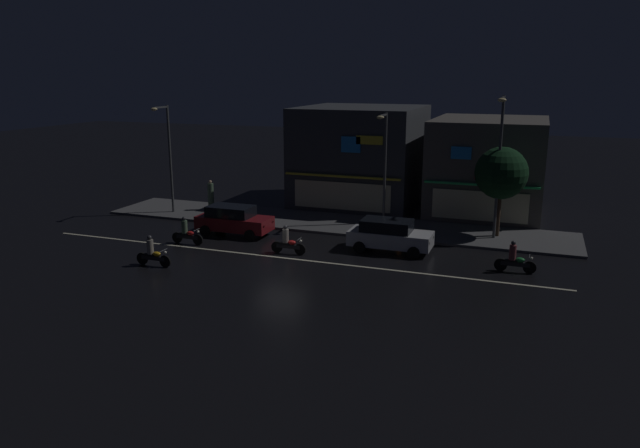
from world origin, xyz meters
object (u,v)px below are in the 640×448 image
pedestrian_on_sidewalk (211,196)px  motorcycle_opposite_lane (186,233)px  parked_car_trailing (389,235)px  motorcycle_following (287,242)px  streetlamp_west (168,150)px  motorcycle_trailing_far (514,259)px  streetlamp_east (499,157)px  motorcycle_lead (152,253)px  parked_car_near_kerb (233,220)px  streetlamp_mid (384,159)px  traffic_cone (398,240)px

pedestrian_on_sidewalk → motorcycle_opposite_lane: 7.88m
parked_car_trailing → motorcycle_following: size_ratio=2.26×
pedestrian_on_sidewalk → parked_car_trailing: (13.46, -4.88, -0.20)m
streetlamp_west → parked_car_trailing: (15.50, -3.23, -3.39)m
motorcycle_trailing_far → pedestrian_on_sidewalk: bearing=170.9°
streetlamp_west → motorcycle_trailing_far: bearing=-11.9°
streetlamp_west → motorcycle_following: size_ratio=3.66×
motorcycle_following → motorcycle_opposite_lane: bearing=-176.5°
streetlamp_east → motorcycle_lead: streetlamp_east is taller
streetlamp_west → motorcycle_trailing_far: (21.82, -4.58, -3.62)m
streetlamp_west → parked_car_trailing: size_ratio=1.62×
motorcycle_following → motorcycle_opposite_lane: (-5.90, -0.20, 0.00)m
streetlamp_west → motorcycle_opposite_lane: (4.79, -5.72, -3.62)m
parked_car_near_kerb → motorcycle_trailing_far: parked_car_near_kerb is taller
motorcycle_lead → motorcycle_following: (5.34, 4.08, 0.00)m
streetlamp_east → motorcycle_opposite_lane: bearing=-158.0°
streetlamp_mid → motorcycle_trailing_far: bearing=-38.6°
motorcycle_opposite_lane → parked_car_near_kerb: bearing=67.3°
parked_car_near_kerb → motorcycle_opposite_lane: parked_car_near_kerb is taller
pedestrian_on_sidewalk → traffic_cone: pedestrian_on_sidewalk is taller
parked_car_near_kerb → motorcycle_lead: size_ratio=2.26×
streetlamp_east → parked_car_trailing: bearing=-142.3°
pedestrian_on_sidewalk → streetlamp_east: bearing=63.9°
motorcycle_trailing_far → traffic_cone: size_ratio=3.45×
motorcycle_lead → traffic_cone: size_ratio=3.45×
streetlamp_east → pedestrian_on_sidewalk: streetlamp_east is taller
streetlamp_east → pedestrian_on_sidewalk: (-18.45, 1.02, -3.62)m
motorcycle_lead → motorcycle_following: same height
streetlamp_east → pedestrian_on_sidewalk: bearing=176.8°
pedestrian_on_sidewalk → motorcycle_trailing_far: size_ratio=1.05×
streetlamp_west → pedestrian_on_sidewalk: (2.04, 1.65, -3.19)m
parked_car_trailing → streetlamp_west: bearing=-11.8°
parked_car_near_kerb → motorcycle_lead: (-0.91, -6.54, -0.24)m
parked_car_near_kerb → motorcycle_opposite_lane: (-1.47, -2.65, -0.24)m
streetlamp_west → motorcycle_lead: (5.36, -9.61, -3.62)m
pedestrian_on_sidewalk → motorcycle_trailing_far: pedestrian_on_sidewalk is taller
streetlamp_west → streetlamp_east: (20.50, 0.63, 0.43)m
motorcycle_lead → motorcycle_opposite_lane: size_ratio=1.00×
streetlamp_mid → motorcycle_trailing_far: streetlamp_mid is taller
parked_car_near_kerb → parked_car_trailing: bearing=179.0°
motorcycle_following → pedestrian_on_sidewalk: bearing=141.9°
streetlamp_east → motorcycle_opposite_lane: streetlamp_east is taller
streetlamp_east → motorcycle_following: size_ratio=4.10×
streetlamp_mid → streetlamp_east: bearing=-9.8°
pedestrian_on_sidewalk → traffic_cone: bearing=52.1°
pedestrian_on_sidewalk → streetlamp_west: bearing=-74.1°
motorcycle_opposite_lane → motorcycle_lead: bearing=-75.3°
parked_car_trailing → motorcycle_trailing_far: size_ratio=2.26×
motorcycle_lead → motorcycle_trailing_far: bearing=-169.9°
motorcycle_opposite_lane → streetlamp_east: bearing=28.4°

